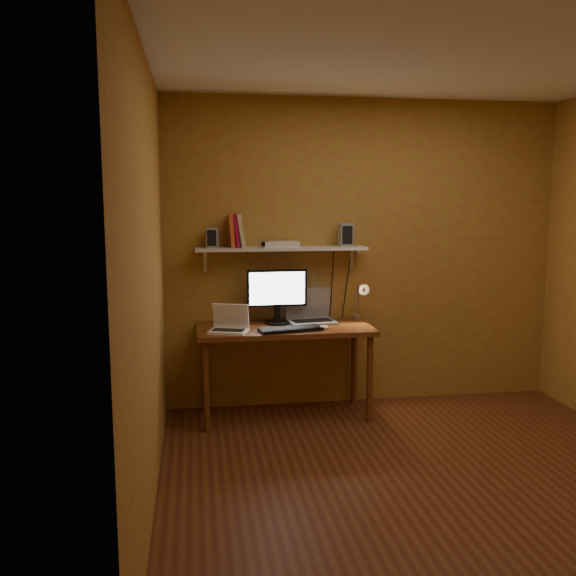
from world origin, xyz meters
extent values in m
cube|color=#5C3317|center=(0.00, 0.00, -0.01)|extent=(3.40, 3.20, 0.02)
cube|color=silver|center=(0.00, 0.00, 2.61)|extent=(3.40, 3.20, 0.02)
cube|color=#A38432|center=(0.00, 1.61, 1.30)|extent=(3.40, 0.02, 2.60)
cube|color=#A38432|center=(-1.71, 0.00, 1.30)|extent=(0.02, 3.20, 2.60)
cube|color=brown|center=(-0.74, 1.28, 0.73)|extent=(1.40, 0.60, 0.04)
cylinder|color=brown|center=(-1.38, 1.04, 0.35)|extent=(0.05, 0.05, 0.71)
cylinder|color=brown|center=(-0.10, 1.04, 0.35)|extent=(0.05, 0.05, 0.71)
cylinder|color=brown|center=(-1.38, 1.52, 0.35)|extent=(0.05, 0.05, 0.71)
cylinder|color=brown|center=(-0.10, 1.52, 0.35)|extent=(0.05, 0.05, 0.71)
cube|color=silver|center=(-0.74, 1.47, 1.36)|extent=(1.40, 0.25, 0.02)
cube|color=silver|center=(-1.36, 1.58, 1.26)|extent=(0.03, 0.03, 0.18)
cube|color=silver|center=(-0.12, 1.58, 1.26)|extent=(0.03, 0.03, 0.18)
cylinder|color=black|center=(-0.78, 1.42, 0.76)|extent=(0.21, 0.21, 0.02)
cube|color=black|center=(-0.78, 1.42, 0.84)|extent=(0.05, 0.04, 0.15)
cube|color=black|center=(-0.78, 1.42, 1.04)|extent=(0.49, 0.04, 0.30)
cube|color=white|center=(-0.78, 1.40, 1.04)|extent=(0.46, 0.01, 0.27)
cube|color=gray|center=(-0.50, 1.39, 0.76)|extent=(0.41, 0.31, 0.02)
cube|color=black|center=(-0.50, 1.39, 0.77)|extent=(0.34, 0.18, 0.00)
cube|color=gray|center=(-0.51, 1.49, 0.90)|extent=(0.38, 0.11, 0.26)
cube|color=#121E39|center=(-0.51, 1.49, 0.90)|extent=(0.34, 0.09, 0.22)
cube|color=white|center=(-1.20, 1.13, 0.76)|extent=(0.33, 0.28, 0.02)
cube|color=black|center=(-1.20, 1.13, 0.77)|extent=(0.26, 0.18, 0.00)
cube|color=white|center=(-1.17, 1.20, 0.87)|extent=(0.29, 0.14, 0.19)
cube|color=black|center=(-1.17, 1.20, 0.87)|extent=(0.25, 0.11, 0.16)
cube|color=black|center=(-0.72, 1.12, 0.76)|extent=(0.51, 0.25, 0.03)
ellipsoid|color=white|center=(-0.46, 1.13, 0.77)|extent=(0.10, 0.07, 0.03)
cube|color=silver|center=(-0.08, 1.52, 0.74)|extent=(0.05, 0.06, 0.08)
cylinder|color=silver|center=(-0.08, 1.52, 0.89)|extent=(0.02, 0.02, 0.28)
cylinder|color=silver|center=(-0.08, 1.44, 1.03)|extent=(0.01, 0.16, 0.01)
cone|color=silver|center=(-0.08, 1.36, 1.03)|extent=(0.09, 0.09, 0.09)
sphere|color=#FFE0A5|center=(-0.08, 1.34, 1.03)|extent=(0.04, 0.04, 0.04)
cube|color=gray|center=(-1.30, 1.48, 1.46)|extent=(0.11, 0.11, 0.16)
cube|color=gray|center=(-0.20, 1.48, 1.47)|extent=(0.11, 0.11, 0.19)
cube|color=#D74B26|center=(-1.14, 1.50, 1.51)|extent=(0.06, 0.19, 0.27)
cube|color=maroon|center=(-1.10, 1.50, 1.51)|extent=(0.07, 0.19, 0.27)
cube|color=#C4BC91|center=(-1.06, 1.50, 1.51)|extent=(0.08, 0.19, 0.27)
cube|color=silver|center=(-0.89, 1.41, 1.41)|extent=(0.11, 0.06, 0.06)
cylinder|color=black|center=(-0.89, 1.39, 1.41)|extent=(0.04, 0.03, 0.04)
cube|color=white|center=(-0.74, 1.46, 1.40)|extent=(0.29, 0.20, 0.05)
camera|label=1|loc=(-1.44, -3.45, 1.75)|focal=38.00mm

